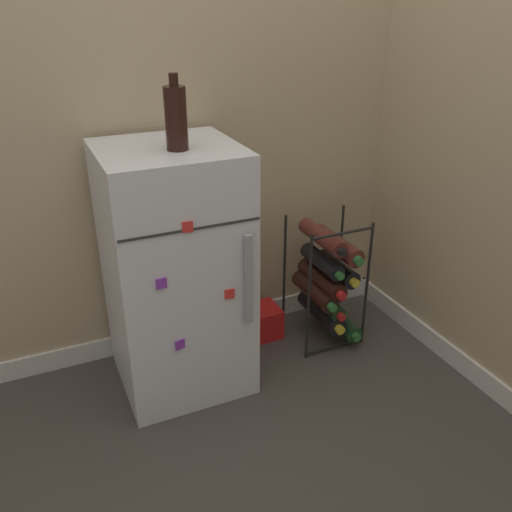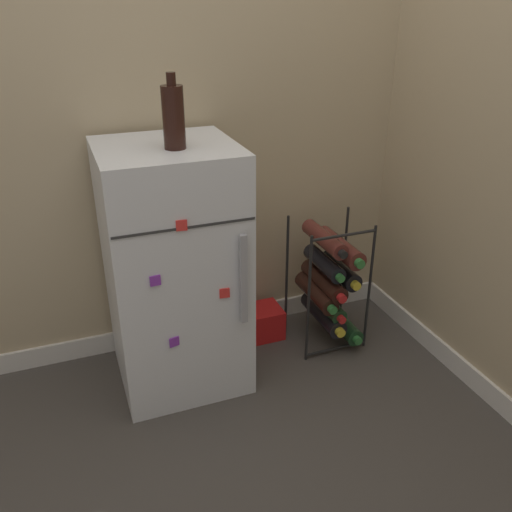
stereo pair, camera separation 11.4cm
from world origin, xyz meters
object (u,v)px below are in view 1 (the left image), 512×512
object	(u,v)px
fridge_top_bottle	(176,117)
wine_rack	(327,281)
mini_fridge	(176,272)
soda_box	(254,323)

from	to	relation	value
fridge_top_bottle	wine_rack	bearing A→B (deg)	4.98
mini_fridge	fridge_top_bottle	bearing A→B (deg)	-68.90
wine_rack	soda_box	size ratio (longest dim) A/B	2.55
soda_box	fridge_top_bottle	xyz separation A→B (m)	(-0.36, -0.19, 0.99)
wine_rack	soda_box	distance (m)	0.39
wine_rack	fridge_top_bottle	bearing A→B (deg)	-175.02
wine_rack	soda_box	bearing A→B (deg)	154.92
mini_fridge	fridge_top_bottle	xyz separation A→B (m)	(0.02, -0.06, 0.58)
mini_fridge	soda_box	size ratio (longest dim) A/B	4.20
mini_fridge	soda_box	world-z (taller)	mini_fridge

